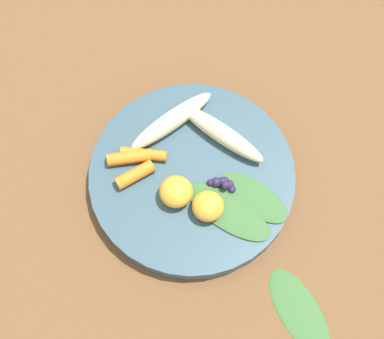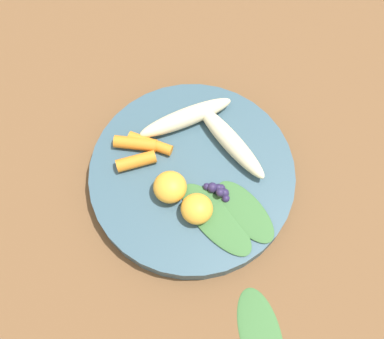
{
  "view_description": "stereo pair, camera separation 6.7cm",
  "coord_description": "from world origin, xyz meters",
  "px_view_note": "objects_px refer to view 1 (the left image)",
  "views": [
    {
      "loc": [
        0.24,
        -0.09,
        0.66
      ],
      "look_at": [
        0.0,
        0.0,
        0.04
      ],
      "focal_mm": 47.14,
      "sensor_mm": 36.0,
      "label": 1
    },
    {
      "loc": [
        0.26,
        -0.03,
        0.66
      ],
      "look_at": [
        0.0,
        0.0,
        0.04
      ],
      "focal_mm": 47.14,
      "sensor_mm": 36.0,
      "label": 2
    }
  ],
  "objects_px": {
    "bowl": "(192,176)",
    "orange_segment_near": "(210,205)",
    "banana_peeled_right": "(222,133)",
    "kale_leaf_stray": "(299,311)",
    "banana_peeled_left": "(171,121)"
  },
  "relations": [
    {
      "from": "bowl",
      "to": "banana_peeled_right",
      "type": "xyz_separation_m",
      "value": [
        -0.03,
        0.06,
        0.03
      ]
    },
    {
      "from": "bowl",
      "to": "banana_peeled_left",
      "type": "distance_m",
      "value": 0.08
    },
    {
      "from": "banana_peeled_left",
      "to": "banana_peeled_right",
      "type": "bearing_deg",
      "value": 125.54
    },
    {
      "from": "bowl",
      "to": "orange_segment_near",
      "type": "distance_m",
      "value": 0.06
    },
    {
      "from": "kale_leaf_stray",
      "to": "orange_segment_near",
      "type": "bearing_deg",
      "value": -165.7
    },
    {
      "from": "banana_peeled_right",
      "to": "kale_leaf_stray",
      "type": "bearing_deg",
      "value": 149.72
    },
    {
      "from": "banana_peeled_left",
      "to": "banana_peeled_right",
      "type": "height_order",
      "value": "same"
    },
    {
      "from": "banana_peeled_left",
      "to": "kale_leaf_stray",
      "type": "xyz_separation_m",
      "value": [
        0.29,
        0.06,
        -0.04
      ]
    },
    {
      "from": "bowl",
      "to": "orange_segment_near",
      "type": "relative_size",
      "value": 6.73
    },
    {
      "from": "banana_peeled_left",
      "to": "banana_peeled_right",
      "type": "xyz_separation_m",
      "value": [
        0.04,
        0.06,
        0.0
      ]
    },
    {
      "from": "bowl",
      "to": "kale_leaf_stray",
      "type": "height_order",
      "value": "bowl"
    },
    {
      "from": "banana_peeled_right",
      "to": "kale_leaf_stray",
      "type": "xyz_separation_m",
      "value": [
        0.25,
        0.01,
        -0.04
      ]
    },
    {
      "from": "banana_peeled_right",
      "to": "orange_segment_near",
      "type": "xyz_separation_m",
      "value": [
        0.09,
        -0.05,
        0.0
      ]
    },
    {
      "from": "banana_peeled_left",
      "to": "banana_peeled_right",
      "type": "relative_size",
      "value": 1.0
    },
    {
      "from": "banana_peeled_left",
      "to": "orange_segment_near",
      "type": "xyz_separation_m",
      "value": [
        0.13,
        0.0,
        0.0
      ]
    }
  ]
}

